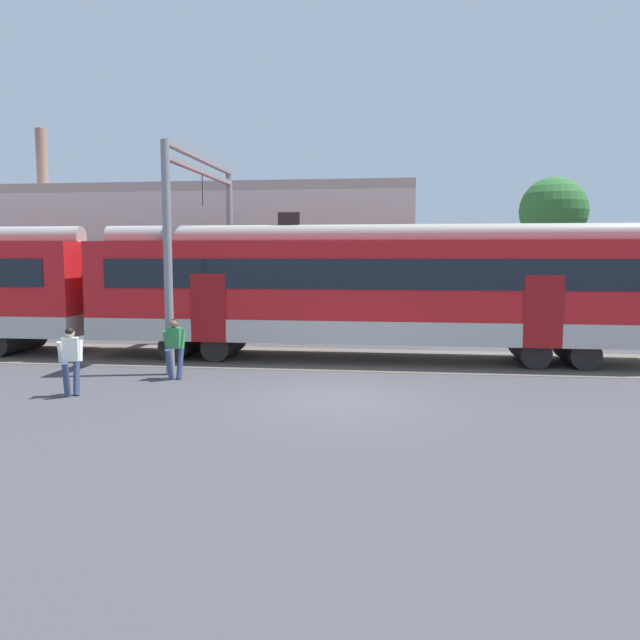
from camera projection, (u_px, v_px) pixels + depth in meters
name	position (u px, v px, depth m)	size (l,w,h in m)	color
ground_plane	(339.00, 400.00, 14.56)	(160.00, 160.00, 0.00)	#424247
track_bed	(53.00, 353.00, 21.51)	(80.00, 4.40, 0.01)	#605951
commuter_train	(119.00, 288.00, 20.95)	(38.05, 3.07, 4.73)	#B7B2AD
pedestrian_white	(71.00, 357.00, 14.82)	(0.53, 0.71, 1.67)	navy
pedestrian_green	(175.00, 343.00, 16.85)	(0.55, 0.63, 1.67)	navy
catenary_gantry	(203.00, 226.00, 20.36)	(0.24, 6.64, 6.53)	gray
background_building	(177.00, 258.00, 28.68)	(21.53, 5.00, 9.20)	beige
street_tree_right	(553.00, 212.00, 29.56)	(3.17, 3.17, 7.04)	brown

